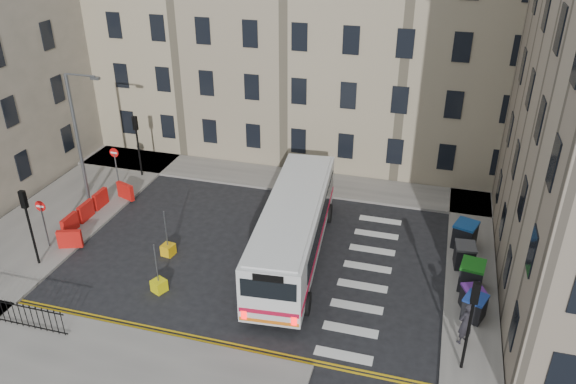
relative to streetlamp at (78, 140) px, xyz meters
The scene contains 22 objects.
ground 13.85m from the streetlamp, ahead, with size 120.00×120.00×0.00m, color black.
pavement_north 10.52m from the streetlamp, 43.32° to the left, with size 36.00×3.20×0.15m, color slate.
pavement_east 22.50m from the streetlamp, ahead, with size 2.40×26.00×0.15m, color slate.
pavement_west 4.49m from the streetlamp, 135.00° to the right, with size 6.00×22.00×0.15m, color slate.
pavement_sw 14.08m from the streetlamp, 63.43° to the right, with size 20.00×6.00×0.15m, color slate.
terrace_north 15.38m from the streetlamp, 66.04° to the left, with size 38.30×10.80×17.20m.
traffic_light_east 22.91m from the streetlamp, 19.15° to the right, with size 0.28×0.22×4.10m.
traffic_light_nw 4.84m from the streetlamp, 77.47° to the left, with size 0.28×0.22×4.10m.
traffic_light_sw 6.26m from the streetlamp, 80.54° to the right, with size 0.28×0.22×4.10m.
streetlamp is the anchor object (origin of this frame).
no_entry_north 3.41m from the streetlamp, 78.69° to the left, with size 0.60×0.08×3.00m.
no_entry_south 5.06m from the streetlamp, 83.66° to the right, with size 0.60×0.08×3.00m.
roadworks_barriers 4.15m from the streetlamp, 52.28° to the right, with size 1.66×6.26×1.00m.
bus 13.54m from the streetlamp, ahead, with size 3.82×12.05×3.22m.
wheelie_bin_a 22.75m from the streetlamp, 11.09° to the right, with size 1.19×1.26×1.12m.
wheelie_bin_b 22.58m from the streetlamp, ahead, with size 1.20×1.27×1.12m.
wheelie_bin_c 22.29m from the streetlamp, ahead, with size 1.24×1.37×1.36m.
wheelie_bin_d 21.89m from the streetlamp, ahead, with size 1.08×1.21×1.23m.
wheelie_bin_e 21.93m from the streetlamp, ahead, with size 1.42×1.52×1.37m.
pedestrian 22.67m from the streetlamp, 15.55° to the right, with size 0.72×0.47×1.97m, color black.
bollard_yellow 10.77m from the streetlamp, 38.46° to the right, with size 0.60×0.60×0.60m, color #D6CB0B.
bollard_chevron 8.62m from the streetlamp, 25.93° to the right, with size 0.60×0.60×0.60m, color #E8AB0D.
Camera 1 is at (6.50, -23.01, 16.57)m, focal length 35.00 mm.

